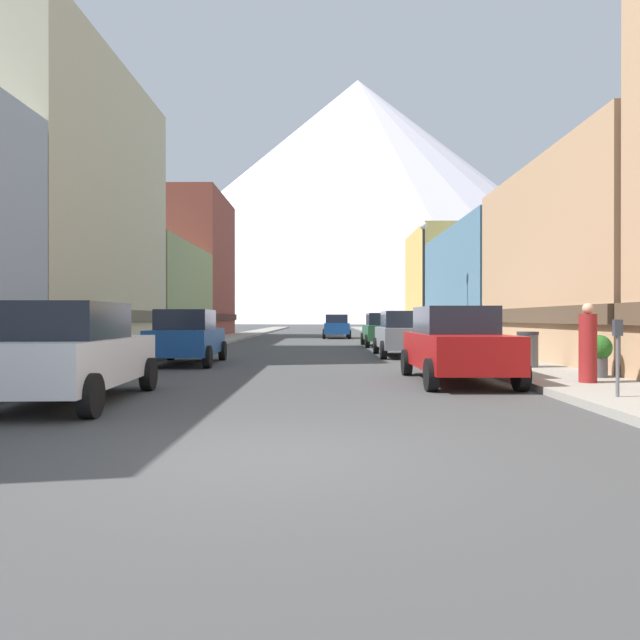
{
  "coord_description": "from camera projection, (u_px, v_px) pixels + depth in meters",
  "views": [
    {
      "loc": [
        0.7,
        -6.09,
        1.5
      ],
      "look_at": [
        0.32,
        42.72,
        1.35
      ],
      "focal_mm": 31.84,
      "sensor_mm": 36.0,
      "label": 1
    }
  ],
  "objects": [
    {
      "name": "storefront_right_3",
      "position": [
        454.0,
        287.0,
        42.94
      ],
      "size": [
        6.35,
        9.33,
        8.11
      ],
      "color": "#D8B259",
      "rests_on": "ground"
    },
    {
      "name": "car_left_0",
      "position": [
        70.0,
        352.0,
        10.03
      ],
      "size": [
        2.24,
        4.48,
        1.78
      ],
      "color": "silver",
      "rests_on": "ground"
    },
    {
      "name": "trash_bin_right",
      "position": [
        528.0,
        349.0,
        15.73
      ],
      "size": [
        0.59,
        0.59,
        0.98
      ],
      "color": "#4C5156",
      "rests_on": "sidewalk_right"
    },
    {
      "name": "sidewalk_left",
      "position": [
        229.0,
        338.0,
        41.14
      ],
      "size": [
        2.5,
        100.0,
        0.15
      ],
      "primitive_type": "cube",
      "color": "gray",
      "rests_on": "ground"
    },
    {
      "name": "car_driving_0",
      "position": [
        336.0,
        326.0,
        42.68
      ],
      "size": [
        2.06,
        4.4,
        1.78
      ],
      "color": "#19478C",
      "rests_on": "ground"
    },
    {
      "name": "pedestrian_1",
      "position": [
        588.0,
        346.0,
        11.92
      ],
      "size": [
        0.36,
        0.36,
        1.67
      ],
      "color": "maroon",
      "rests_on": "sidewalk_right"
    },
    {
      "name": "parking_meter_near",
      "position": [
        618.0,
        347.0,
        9.74
      ],
      "size": [
        0.14,
        0.1,
        1.33
      ],
      "color": "#595960",
      "rests_on": "sidewalk_right"
    },
    {
      "name": "storefront_left_3",
      "position": [
        170.0,
        269.0,
        46.76
      ],
      "size": [
        9.37,
        10.34,
        11.51
      ],
      "color": "brown",
      "rests_on": "ground"
    },
    {
      "name": "car_left_1",
      "position": [
        187.0,
        337.0,
        18.56
      ],
      "size": [
        2.22,
        4.47,
        1.78
      ],
      "color": "#19478C",
      "rests_on": "ground"
    },
    {
      "name": "storefront_right_1",
      "position": [
        625.0,
        267.0,
        18.82
      ],
      "size": [
        6.69,
        11.1,
        6.66
      ],
      "color": "tan",
      "rests_on": "ground"
    },
    {
      "name": "car_right_2",
      "position": [
        382.0,
        329.0,
        30.37
      ],
      "size": [
        2.07,
        4.4,
        1.78
      ],
      "color": "#265933",
      "rests_on": "ground"
    },
    {
      "name": "storefront_left_2",
      "position": [
        132.0,
        295.0,
        35.59
      ],
      "size": [
        8.03,
        11.98,
        6.13
      ],
      "color": "#8C9966",
      "rests_on": "ground"
    },
    {
      "name": "sidewalk_right",
      "position": [
        401.0,
        338.0,
        41.04
      ],
      "size": [
        2.5,
        100.0,
        0.15
      ],
      "primitive_type": "cube",
      "color": "gray",
      "rests_on": "ground"
    },
    {
      "name": "potted_plant_0",
      "position": [
        598.0,
        352.0,
        13.01
      ],
      "size": [
        0.59,
        0.59,
        0.97
      ],
      "color": "#4C4C51",
      "rests_on": "sidewalk_right"
    },
    {
      "name": "mountain_backdrop",
      "position": [
        358.0,
        201.0,
        265.79
      ],
      "size": [
        254.43,
        254.43,
        113.29
      ],
      "primitive_type": "cone",
      "color": "silver",
      "rests_on": "ground"
    },
    {
      "name": "storefront_right_2",
      "position": [
        521.0,
        289.0,
        31.46
      ],
      "size": [
        8.53,
        13.52,
        6.46
      ],
      "color": "slate",
      "rests_on": "ground"
    },
    {
      "name": "storefront_left_1",
      "position": [
        31.0,
        214.0,
        23.08
      ],
      "size": [
        7.8,
        12.43,
        11.88
      ],
      "color": "beige",
      "rests_on": "ground"
    },
    {
      "name": "ground_plane",
      "position": [
        259.0,
        458.0,
        6.09
      ],
      "size": [
        400.0,
        400.0,
        0.0
      ],
      "primitive_type": "plane",
      "color": "#3F3F3F"
    },
    {
      "name": "pedestrian_2",
      "position": [
        453.0,
        332.0,
        24.41
      ],
      "size": [
        0.36,
        0.36,
        1.63
      ],
      "color": "brown",
      "rests_on": "sidewalk_right"
    },
    {
      "name": "car_right_0",
      "position": [
        456.0,
        344.0,
        13.33
      ],
      "size": [
        2.09,
        4.41,
        1.78
      ],
      "color": "#9E1111",
      "rests_on": "ground"
    },
    {
      "name": "car_right_1",
      "position": [
        403.0,
        334.0,
        22.3
      ],
      "size": [
        2.09,
        4.41,
        1.78
      ],
      "color": "slate",
      "rests_on": "ground"
    },
    {
      "name": "pedestrian_0",
      "position": [
        116.0,
        338.0,
        18.84
      ],
      "size": [
        0.36,
        0.36,
        1.54
      ],
      "color": "#333338",
      "rests_on": "sidewalk_left"
    },
    {
      "name": "streetlamp_right",
      "position": [
        424.0,
        265.0,
        26.51
      ],
      "size": [
        0.36,
        0.36,
        5.86
      ],
      "color": "black",
      "rests_on": "sidewalk_right"
    }
  ]
}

